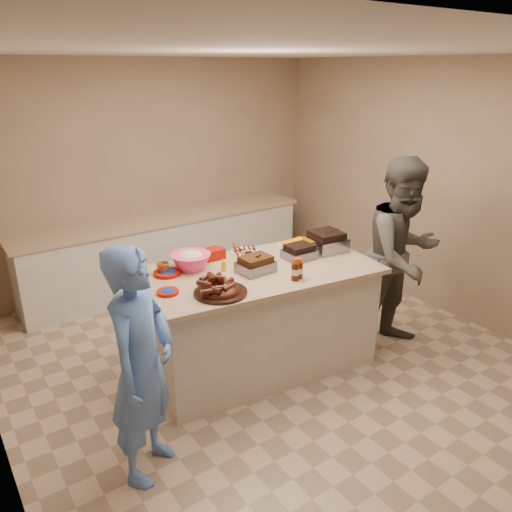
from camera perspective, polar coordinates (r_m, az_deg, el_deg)
room at (r=4.76m, az=1.86°, el=-12.18°), size 4.50×5.00×2.70m
back_counter at (r=6.27m, az=-10.17°, el=0.54°), size 3.60×0.64×0.90m
island at (r=4.75m, az=0.35°, el=-12.20°), size 2.15×1.32×0.96m
rib_platter at (r=3.85m, az=-4.07°, el=-4.31°), size 0.49×0.49×0.17m
pulled_pork_tray at (r=4.24m, az=-0.03°, el=-1.82°), size 0.31×0.24×0.09m
brisket_tray at (r=4.55m, az=4.93°, el=-0.28°), size 0.27×0.23×0.08m
roasting_pan at (r=4.78m, az=7.98°, el=0.65°), size 0.35×0.35×0.13m
coleslaw_bowl at (r=4.33m, az=-7.39°, el=-1.49°), size 0.39×0.39×0.24m
sausage_plate at (r=4.68m, az=-1.31°, el=0.42°), size 0.34×0.34×0.04m
mac_cheese_dish at (r=4.78m, az=4.70°, el=0.82°), size 0.32×0.25×0.08m
bbq_bottle_a at (r=4.13m, az=4.94°, el=-2.53°), size 0.07×0.07×0.17m
bbq_bottle_b at (r=4.09m, az=4.48°, el=-2.76°), size 0.07×0.07×0.19m
mustard_bottle at (r=4.26m, az=-3.71°, el=-1.71°), size 0.05×0.05×0.11m
sauce_bowl at (r=4.56m, az=-0.86°, el=-0.11°), size 0.15×0.06×0.14m
plate_stack_large at (r=4.25m, az=-10.10°, el=-2.09°), size 0.26×0.26×0.03m
plate_stack_small at (r=3.90m, az=-10.03°, el=-4.23°), size 0.19×0.19×0.02m
plastic_cup at (r=4.26m, az=-10.54°, el=-2.04°), size 0.12×0.11×0.11m
basket_stack at (r=4.54m, az=-4.94°, el=-0.31°), size 0.19×0.15×0.10m
guest_blue at (r=3.82m, az=-11.88°, el=-22.45°), size 1.50×1.63×0.39m
guest_gray at (r=5.25m, az=15.31°, el=-9.57°), size 0.97×1.89×0.70m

